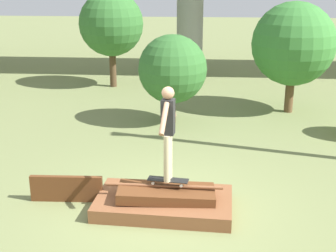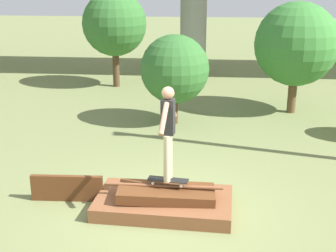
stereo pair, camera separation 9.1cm
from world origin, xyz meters
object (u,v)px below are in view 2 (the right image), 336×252
Objects in this scene: skateboard at (168,180)px; tree_mid_back at (296,44)px; skater at (168,127)px; tree_behind_left at (115,24)px; tree_behind_right at (175,69)px.

tree_mid_back is (3.21, 6.60, 1.52)m from skateboard.
skateboard is at bearing -153.43° from skater.
tree_behind_left is 6.76m from tree_mid_back.
tree_mid_back is at bearing 64.02° from skater.
tree_behind_left is at bearing 106.63° from skateboard.
tree_behind_right is at bearing 93.21° from skater.
tree_behind_left is 1.39× the size of tree_behind_right.
tree_behind_right is 3.83m from tree_mid_back.
skateboard is 0.22× the size of tree_mid_back.
tree_behind_left is at bearing 120.18° from tree_behind_right.
skateboard is 0.44× the size of skater.
skater is 0.67× the size of tree_behind_right.
skater is at bearing 26.57° from skateboard.
tree_behind_right reaches higher than skateboard.
tree_behind_left is (-2.85, 9.56, 1.77)m from skateboard.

